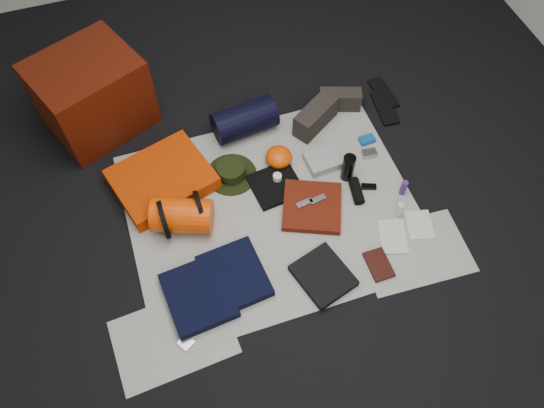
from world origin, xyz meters
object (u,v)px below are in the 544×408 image
object	(u,v)px
sleeping_pad	(162,179)
compact_camera	(369,154)
navy_duffel	(245,120)
paperback_book	(379,265)
stuff_sack	(182,216)
water_bottle	(348,168)
red_cabinet	(92,95)

from	to	relation	value
sleeping_pad	compact_camera	size ratio (longest dim) A/B	6.08
navy_duffel	compact_camera	size ratio (longest dim) A/B	4.37
navy_duffel	compact_camera	xyz separation A→B (m)	(0.66, -0.42, -0.08)
paperback_book	compact_camera	bearing A→B (deg)	69.98
stuff_sack	water_bottle	distance (m)	0.98
sleeping_pad	compact_camera	xyz separation A→B (m)	(1.23, -0.19, -0.03)
navy_duffel	water_bottle	world-z (taller)	navy_duffel
sleeping_pad	water_bottle	distance (m)	1.08
red_cabinet	sleeping_pad	xyz separation A→B (m)	(0.26, -0.60, -0.19)
sleeping_pad	paperback_book	xyz separation A→B (m)	(0.98, -0.88, -0.04)
water_bottle	paperback_book	size ratio (longest dim) A/B	1.05
stuff_sack	paperback_book	size ratio (longest dim) A/B	1.86
sleeping_pad	compact_camera	world-z (taller)	sleeping_pad
red_cabinet	sleeping_pad	world-z (taller)	red_cabinet
water_bottle	stuff_sack	bearing A→B (deg)	-179.17
red_cabinet	compact_camera	distance (m)	1.70
red_cabinet	navy_duffel	xyz separation A→B (m)	(0.84, -0.36, -0.14)
red_cabinet	paperback_book	xyz separation A→B (m)	(1.24, -1.48, -0.22)
stuff_sack	water_bottle	bearing A→B (deg)	0.83
navy_duffel	compact_camera	distance (m)	0.78
stuff_sack	compact_camera	size ratio (longest dim) A/B	3.72
sleeping_pad	water_bottle	world-z (taller)	water_bottle
navy_duffel	red_cabinet	bearing A→B (deg)	149.78
water_bottle	paperback_book	bearing A→B (deg)	-95.86
navy_duffel	water_bottle	bearing A→B (deg)	-55.27
water_bottle	compact_camera	size ratio (longest dim) A/B	2.10
paperback_book	navy_duffel	bearing A→B (deg)	109.81
red_cabinet	water_bottle	xyz separation A→B (m)	(1.30, -0.89, -0.14)
water_bottle	red_cabinet	bearing A→B (deg)	145.66
sleeping_pad	stuff_sack	distance (m)	0.31
water_bottle	navy_duffel	bearing A→B (deg)	131.48
sleeping_pad	stuff_sack	size ratio (longest dim) A/B	1.64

